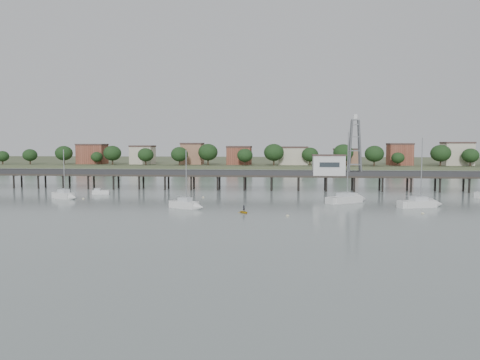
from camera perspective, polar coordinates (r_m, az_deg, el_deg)
The scene contains 13 objects.
ground_plane at distance 63.95m, azimuth -7.13°, elevation -6.46°, with size 500.00×500.00×0.00m, color slate.
pier at distance 122.33m, azimuth -1.01°, elevation 0.57°, with size 150.00×5.00×5.50m.
pier_building at distance 121.91m, azimuth 10.75°, elevation 1.83°, with size 8.40×5.40×5.30m.
lattice_tower at distance 122.56m, azimuth 13.81°, elevation 3.87°, with size 3.20×3.20×15.50m.
sailboat_b at distance 109.37m, azimuth -20.40°, elevation -1.82°, with size 6.87×4.96×11.31m.
sailboat_c at distance 99.49m, azimuth 13.42°, elevation -2.28°, with size 9.20×7.71×15.38m.
sailboat_d at distance 96.08m, azimuth 21.60°, elevation -2.70°, with size 8.80×5.19×13.96m.
sailboat_f at distance 87.69m, azimuth -6.24°, elevation -3.06°, with size 6.96×4.81×11.36m.
white_tender at distance 116.97m, azimuth -16.63°, elevation -1.43°, with size 4.18×2.33×1.54m.
yellow_dinghy at distance 81.83m, azimuth 0.48°, elevation -4.03°, with size 1.64×0.48×2.30m, color yellow.
dinghy_occupant at distance 81.83m, azimuth 0.48°, elevation -4.03°, with size 0.42×1.17×0.28m, color black.
mooring_buoys at distance 92.66m, azimuth 2.63°, elevation -2.99°, with size 68.11×25.76×0.39m.
far_shore at distance 301.35m, azimuth 2.91°, elevation 2.33°, with size 500.00×170.00×10.40m.
Camera 1 is at (13.79, -61.27, 12.07)m, focal length 35.00 mm.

